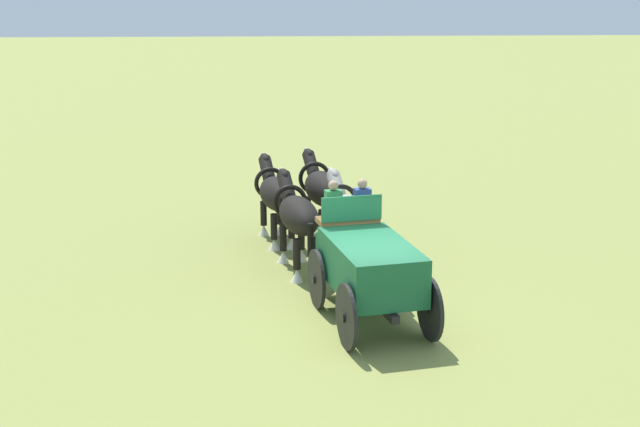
% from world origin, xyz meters
% --- Properties ---
extents(ground_plane, '(220.00, 220.00, 0.00)m').
position_xyz_m(ground_plane, '(0.00, 0.00, 0.00)').
color(ground_plane, olive).
extents(show_wagon, '(5.91, 2.42, 2.68)m').
position_xyz_m(show_wagon, '(0.17, 0.03, 1.20)').
color(show_wagon, '#195B38').
rests_on(show_wagon, ground).
extents(draft_horse_rear_near, '(3.20, 1.25, 2.22)m').
position_xyz_m(draft_horse_rear_near, '(3.60, 1.34, 1.35)').
color(draft_horse_rear_near, black).
rests_on(draft_horse_rear_near, ground).
extents(draft_horse_rear_off, '(2.99, 1.22, 2.18)m').
position_xyz_m(draft_horse_rear_off, '(3.84, 0.07, 1.31)').
color(draft_horse_rear_off, '#9E998E').
rests_on(draft_horse_rear_off, ground).
extents(draft_horse_lead_near, '(3.07, 1.24, 2.16)m').
position_xyz_m(draft_horse_lead_near, '(6.16, 1.83, 1.30)').
color(draft_horse_lead_near, black).
rests_on(draft_horse_lead_near, ground).
extents(draft_horse_lead_off, '(3.19, 1.30, 2.23)m').
position_xyz_m(draft_horse_lead_off, '(6.39, 0.55, 1.36)').
color(draft_horse_lead_off, black).
rests_on(draft_horse_lead_off, ground).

